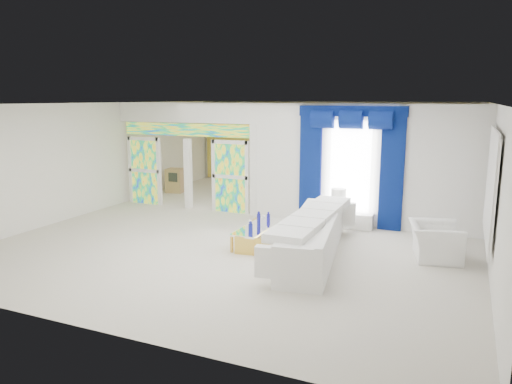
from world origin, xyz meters
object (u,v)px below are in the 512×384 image
at_px(white_sofa, 314,237).
at_px(coffee_table, 258,235).
at_px(grand_piano, 264,178).
at_px(armchair, 435,241).
at_px(console_table, 350,220).

xyz_separation_m(white_sofa, coffee_table, (-1.35, 0.30, -0.19)).
relative_size(white_sofa, grand_piano, 2.01).
height_order(white_sofa, armchair, white_sofa).
xyz_separation_m(armchair, grand_piano, (-5.69, 4.90, 0.15)).
relative_size(coffee_table, console_table, 1.52).
height_order(white_sofa, coffee_table, white_sofa).
relative_size(white_sofa, coffee_table, 2.38).
bearing_deg(grand_piano, white_sofa, -69.44).
distance_m(coffee_table, console_table, 2.62).
distance_m(console_table, armchair, 2.63).
height_order(coffee_table, console_table, coffee_table).
bearing_deg(console_table, white_sofa, -94.60).
bearing_deg(grand_piano, console_table, -52.53).
bearing_deg(white_sofa, coffee_table, 158.66).
height_order(console_table, armchair, armchair).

